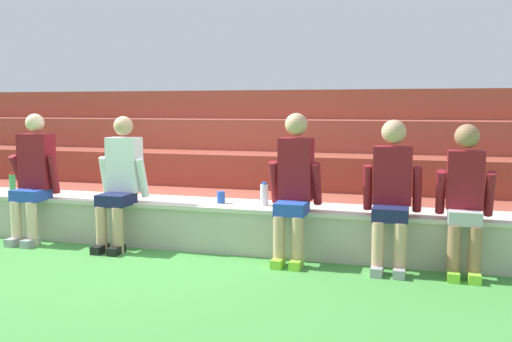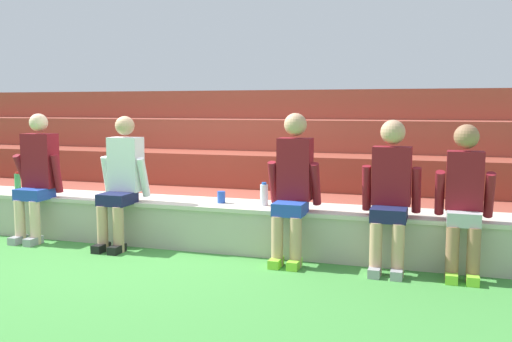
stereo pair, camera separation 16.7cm
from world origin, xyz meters
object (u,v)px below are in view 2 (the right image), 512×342
(person_far_left, at_px, (37,174))
(water_bottle_near_left, at_px, (264,195))
(water_bottle_near_right, at_px, (18,182))
(person_left_of_center, at_px, (121,179))
(person_right_of_center, at_px, (391,191))
(plastic_cup_middle, at_px, (221,197))
(person_far_right, at_px, (464,197))
(person_center, at_px, (293,184))

(person_far_left, bearing_deg, water_bottle_near_left, 6.70)
(water_bottle_near_right, bearing_deg, person_left_of_center, -11.22)
(person_right_of_center, xyz_separation_m, water_bottle_near_right, (-4.34, 0.30, -0.14))
(water_bottle_near_left, distance_m, plastic_cup_middle, 0.47)
(person_far_left, bearing_deg, plastic_cup_middle, 8.35)
(person_left_of_center, bearing_deg, water_bottle_near_right, 168.78)
(person_far_left, xyz_separation_m, person_far_right, (4.41, -0.00, -0.04))
(person_left_of_center, relative_size, water_bottle_near_right, 6.04)
(person_far_left, distance_m, person_left_of_center, 1.04)
(person_far_left, relative_size, person_right_of_center, 1.03)
(person_left_of_center, bearing_deg, person_far_left, -178.65)
(person_far_left, relative_size, person_left_of_center, 1.02)
(person_center, relative_size, water_bottle_near_left, 5.97)
(person_left_of_center, xyz_separation_m, person_far_right, (3.36, -0.03, -0.02))
(water_bottle_near_left, bearing_deg, plastic_cup_middle, 179.35)
(person_far_right, height_order, water_bottle_near_right, person_far_right)
(person_right_of_center, distance_m, water_bottle_near_left, 1.30)
(person_left_of_center, distance_m, water_bottle_near_right, 1.64)
(water_bottle_near_right, relative_size, water_bottle_near_left, 0.96)
(person_left_of_center, height_order, person_center, person_center)
(person_far_right, bearing_deg, person_center, 178.66)
(person_far_left, distance_m, water_bottle_near_left, 2.54)
(person_center, bearing_deg, person_left_of_center, -179.70)
(person_center, bearing_deg, water_bottle_near_left, 144.37)
(person_left_of_center, bearing_deg, plastic_cup_middle, 15.33)
(plastic_cup_middle, bearing_deg, person_center, -17.77)
(water_bottle_near_right, bearing_deg, person_right_of_center, -4.02)
(person_center, xyz_separation_m, water_bottle_near_left, (-0.36, 0.26, -0.16))
(person_left_of_center, bearing_deg, person_right_of_center, 0.26)
(person_far_left, bearing_deg, person_right_of_center, 0.56)
(person_left_of_center, xyz_separation_m, plastic_cup_middle, (1.01, 0.28, -0.18))
(person_right_of_center, xyz_separation_m, water_bottle_near_left, (-1.27, 0.26, -0.14))
(person_center, distance_m, water_bottle_near_right, 3.46)
(person_left_of_center, relative_size, plastic_cup_middle, 11.26)
(water_bottle_near_left, bearing_deg, person_right_of_center, -11.53)
(person_far_left, bearing_deg, person_far_right, -0.02)
(plastic_cup_middle, bearing_deg, person_far_right, -7.30)
(person_far_right, relative_size, water_bottle_near_right, 5.81)
(person_far_left, relative_size, water_bottle_near_left, 5.90)
(water_bottle_near_right, relative_size, plastic_cup_middle, 1.86)
(person_far_right, relative_size, plastic_cup_middle, 10.84)
(person_far_left, xyz_separation_m, plastic_cup_middle, (2.05, 0.30, -0.20))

